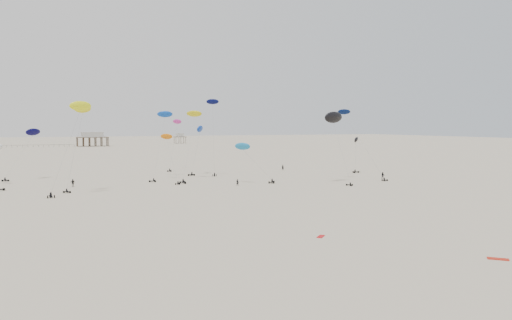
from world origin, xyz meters
name	(u,v)px	position (x,y,z in m)	size (l,w,h in m)	color
ground_plane	(152,159)	(0.00, 200.00, 0.00)	(900.00, 900.00, 0.00)	beige
pavilion_main	(92,140)	(-10.00, 350.00, 4.22)	(21.00, 13.00, 9.80)	brown
pavilion_small	(180,139)	(60.00, 380.00, 3.49)	(9.00, 7.00, 8.00)	brown
pier_fence	(9,146)	(-62.00, 350.00, 0.77)	(80.20, 0.20, 1.50)	black
rig_0	(191,132)	(-6.16, 117.37, 12.93)	(9.59, 14.74, 20.77)	black
rig_1	(169,148)	(-11.93, 118.54, 8.64)	(3.66, 17.79, 18.17)	black
rig_2	(163,127)	(-11.70, 127.11, 14.24)	(10.10, 16.74, 22.98)	black
rig_3	(213,125)	(2.64, 125.25, 14.67)	(3.90, 5.49, 22.37)	black
rig_4	(28,141)	(-46.57, 135.52, 10.32)	(10.38, 7.37, 14.50)	black
rig_5	(175,136)	(-2.62, 149.01, 10.99)	(7.92, 13.57, 18.58)	black
rig_6	(80,122)	(-35.32, 103.73, 15.29)	(7.09, 4.83, 19.43)	black
rig_7	(356,149)	(45.97, 116.30, 7.37)	(3.94, 4.29, 11.18)	black
rig_8	(73,127)	(-37.03, 99.07, 14.26)	(9.75, 6.57, 19.87)	black
rig_9	(198,139)	(-0.46, 130.30, 10.42)	(7.25, 7.81, 14.69)	black
rig_10	(355,130)	(34.97, 101.09, 13.35)	(8.79, 12.40, 20.89)	black
rig_12	(334,120)	(25.55, 96.71, 15.87)	(7.18, 11.80, 18.85)	black
rig_13	(252,157)	(5.54, 103.33, 6.56)	(10.03, 7.05, 11.14)	black
spectator_0	(237,186)	(0.16, 99.66, 0.00)	(0.69, 0.47, 1.89)	black
spectator_1	(383,179)	(42.35, 98.30, 0.00)	(1.04, 0.60, 2.13)	black
spectator_2	(73,187)	(-36.64, 113.13, 0.00)	(1.30, 0.70, 2.19)	black
spectator_3	(283,170)	(28.73, 132.28, 0.00)	(0.76, 0.52, 2.10)	black
grounded_kite_a	(498,259)	(2.18, 26.37, 0.00)	(2.20, 0.90, 0.08)	red
grounded_kite_b	(321,237)	(-9.93, 43.72, 0.00)	(1.80, 0.70, 0.07)	red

